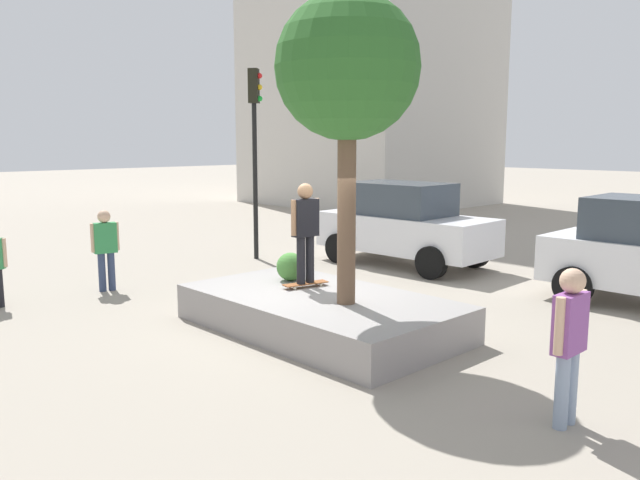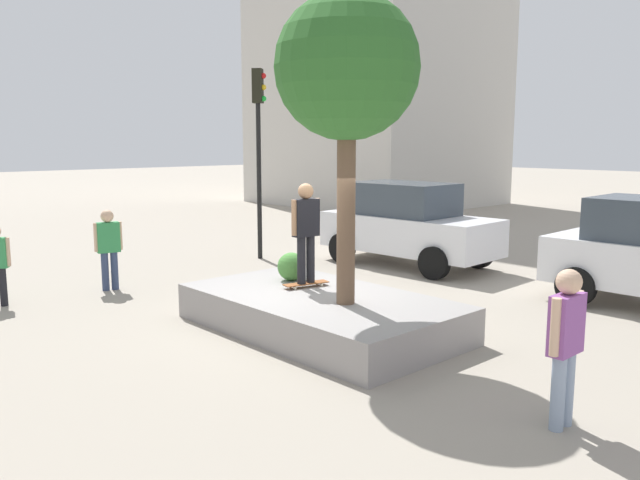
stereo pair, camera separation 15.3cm
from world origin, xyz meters
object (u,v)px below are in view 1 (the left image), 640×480
police_car (404,223)px  planter_ledge (320,313)px  plaza_tree (347,70)px  passerby_with_bag (105,244)px  skateboard (306,284)px  traffic_light_median (255,132)px  bystander_watching (569,336)px  skateboarder (305,226)px

police_car → planter_ledge: bearing=-63.7°
plaza_tree → police_car: 6.97m
police_car → passerby_with_bag: size_ratio=2.67×
skateboard → traffic_light_median: (-5.19, 2.96, 2.64)m
planter_ledge → passerby_with_bag: (-5.00, -1.28, 0.67)m
traffic_light_median → planter_ledge: bearing=-28.8°
planter_ledge → bystander_watching: bystander_watching is taller
skateboard → police_car: (-2.03, 5.09, 0.39)m
skateboarder → bystander_watching: (4.96, -0.71, -0.63)m
plaza_tree → traffic_light_median: 7.23m
skateboarder → traffic_light_median: traffic_light_median is taller
passerby_with_bag → planter_ledge: bearing=14.3°
skateboard → traffic_light_median: bearing=150.3°
skateboard → passerby_with_bag: (-4.42, -1.49, 0.32)m
police_car → bystander_watching: police_car is taller
plaza_tree → bystander_watching: plaza_tree is taller
skateboard → passerby_with_bag: passerby_with_bag is taller
police_car → traffic_light_median: traffic_light_median is taller
skateboard → passerby_with_bag: bearing=-161.4°
planter_ledge → skateboard: skateboard is taller
police_car → skateboard: bearing=-68.2°
plaza_tree → traffic_light_median: (-6.42, 3.24, -0.78)m
planter_ledge → skateboarder: (-0.58, 0.21, 1.34)m
plaza_tree → passerby_with_bag: plaza_tree is taller
skateboard → police_car: police_car is taller
skateboard → skateboarder: 0.99m
bystander_watching → police_car: bearing=140.3°
planter_ledge → plaza_tree: size_ratio=0.99×
traffic_light_median → passerby_with_bag: bearing=-80.2°
skateboarder → police_car: bearing=111.8°
planter_ledge → passerby_with_bag: 5.21m
planter_ledge → passerby_with_bag: size_ratio=2.73×
planter_ledge → traffic_light_median: bearing=151.2°
plaza_tree → skateboard: bearing=167.5°
skateboard → bystander_watching: size_ratio=0.48×
police_car → traffic_light_median: size_ratio=0.92×
skateboarder → passerby_with_bag: skateboarder is taller
skateboard → bystander_watching: 5.02m
bystander_watching → passerby_with_bag: (-9.38, -0.78, -0.04)m
planter_ledge → skateboard: 0.71m
plaza_tree → passerby_with_bag: bearing=-167.8°
skateboarder → passerby_with_bag: size_ratio=1.02×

